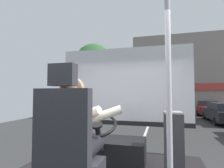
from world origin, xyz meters
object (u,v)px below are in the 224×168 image
object	(u,v)px
driver_seat	(68,154)
parked_car_red	(205,107)
bus_driver	(75,130)
handrail_pole	(169,95)
fare_box	(174,146)
steering_console	(107,151)

from	to	relation	value
driver_seat	parked_car_red	world-z (taller)	driver_seat
driver_seat	bus_driver	xyz separation A→B (m)	(0.00, 0.12, 0.17)
driver_seat	handrail_pole	size ratio (longest dim) A/B	0.62
fare_box	driver_seat	bearing A→B (deg)	-133.83
steering_console	handrail_pole	distance (m)	1.61
steering_console	parked_car_red	distance (m)	15.80
fare_box	handrail_pole	bearing A→B (deg)	-95.56
handrail_pole	steering_console	bearing A→B (deg)	127.02
steering_console	handrail_pole	bearing A→B (deg)	-52.98
handrail_pole	parked_car_red	distance (m)	16.69
parked_car_red	fare_box	bearing A→B (deg)	-103.55
driver_seat	parked_car_red	xyz separation A→B (m)	(4.61, 16.26, -0.70)
steering_console	fare_box	bearing A→B (deg)	-12.29
handrail_pole	bus_driver	bearing A→B (deg)	175.45
bus_driver	handrail_pole	bearing A→B (deg)	-4.55
driver_seat	steering_console	size ratio (longest dim) A/B	1.19
handrail_pole	fare_box	distance (m)	1.10
driver_seat	bus_driver	size ratio (longest dim) A/B	1.62
bus_driver	parked_car_red	world-z (taller)	bus_driver
driver_seat	parked_car_red	bearing A→B (deg)	74.19
driver_seat	bus_driver	world-z (taller)	driver_seat
bus_driver	parked_car_red	xyz separation A→B (m)	(4.61, 16.14, -0.87)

